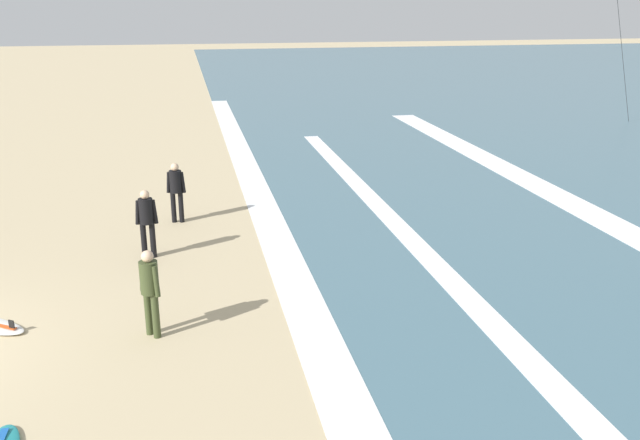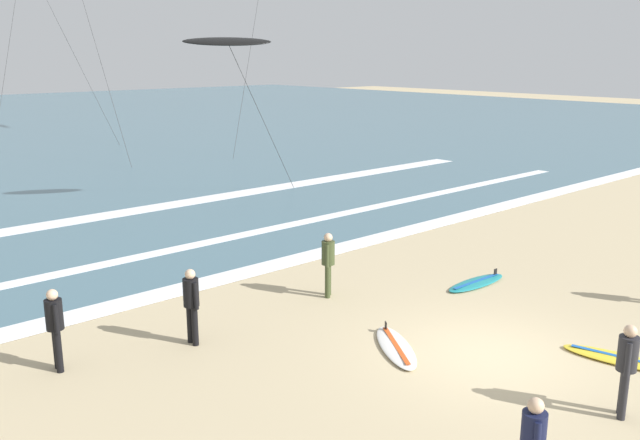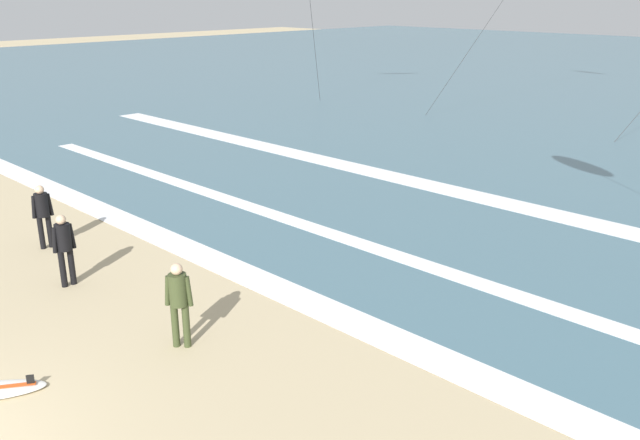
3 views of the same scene
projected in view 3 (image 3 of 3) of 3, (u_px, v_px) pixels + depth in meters
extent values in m
cube|color=white|center=(254.00, 278.00, 14.69)|extent=(54.41, 0.87, 0.01)
cube|color=white|center=(448.00, 273.00, 14.96)|extent=(37.48, 0.59, 0.01)
cube|color=white|center=(477.00, 197.00, 20.48)|extent=(41.03, 1.10, 0.01)
cylinder|color=black|center=(63.00, 269.00, 14.18)|extent=(0.13, 0.13, 0.82)
cylinder|color=black|center=(72.00, 266.00, 14.31)|extent=(0.13, 0.13, 0.82)
cylinder|color=black|center=(63.00, 237.00, 14.01)|extent=(0.32, 0.32, 0.58)
cylinder|color=black|center=(55.00, 240.00, 13.90)|extent=(0.09, 0.14, 0.56)
cylinder|color=black|center=(72.00, 236.00, 14.14)|extent=(0.09, 0.14, 0.56)
sphere|color=#DBB28E|center=(61.00, 220.00, 13.89)|extent=(0.21, 0.21, 0.21)
cylinder|color=#384223|center=(186.00, 326.00, 11.77)|extent=(0.13, 0.13, 0.82)
cylinder|color=#384223|center=(175.00, 325.00, 11.79)|extent=(0.13, 0.13, 0.82)
cylinder|color=#384223|center=(178.00, 290.00, 11.55)|extent=(0.32, 0.32, 0.58)
cylinder|color=#384223|center=(189.00, 291.00, 11.55)|extent=(0.16, 0.16, 0.56)
cylinder|color=#384223|center=(168.00, 291.00, 11.57)|extent=(0.16, 0.16, 0.56)
sphere|color=#DBB28E|center=(177.00, 269.00, 11.43)|extent=(0.21, 0.21, 0.21)
cylinder|color=black|center=(50.00, 231.00, 16.39)|extent=(0.13, 0.13, 0.82)
cylinder|color=black|center=(41.00, 233.00, 16.28)|extent=(0.13, 0.13, 0.82)
cylinder|color=black|center=(42.00, 205.00, 16.11)|extent=(0.32, 0.32, 0.58)
cylinder|color=black|center=(50.00, 205.00, 16.22)|extent=(0.11, 0.15, 0.56)
cylinder|color=black|center=(34.00, 207.00, 16.02)|extent=(0.11, 0.15, 0.56)
sphere|color=#DBB28E|center=(39.00, 190.00, 15.98)|extent=(0.21, 0.21, 0.21)
cube|color=black|center=(30.00, 379.00, 10.59)|extent=(0.08, 0.11, 0.16)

